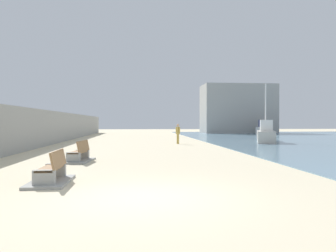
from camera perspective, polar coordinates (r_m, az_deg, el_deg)
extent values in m
plane|color=beige|center=(25.89, -4.97, -3.38)|extent=(120.00, 120.00, 0.00)
cube|color=#9E9E99|center=(26.86, -21.19, -0.33)|extent=(0.80, 64.00, 2.76)
cube|color=#9E9E99|center=(9.75, -20.96, -8.67)|extent=(0.60, 0.21, 0.50)
cube|color=#9E9E99|center=(11.09, -19.10, -7.53)|extent=(0.60, 0.21, 0.50)
cube|color=#997047|center=(10.39, -19.98, -6.96)|extent=(0.53, 1.61, 0.06)
cube|color=#997047|center=(10.30, -18.73, -5.45)|extent=(0.19, 1.60, 0.50)
cube|color=#9E9E99|center=(10.45, -19.97, -9.19)|extent=(1.14, 2.12, 0.08)
cube|color=#9E9E99|center=(14.92, -16.31, -5.42)|extent=(0.62, 0.27, 0.50)
cube|color=#9E9E99|center=(16.25, -14.77, -4.92)|extent=(0.62, 0.27, 0.50)
cube|color=#997047|center=(15.57, -15.51, -4.42)|extent=(0.69, 1.65, 0.06)
cube|color=#997047|center=(15.48, -14.70, -3.41)|extent=(0.36, 1.61, 0.50)
cube|color=#9E9E99|center=(15.61, -15.50, -5.92)|extent=(1.35, 2.22, 0.08)
cylinder|color=gold|center=(27.30, 1.66, -2.29)|extent=(0.12, 0.12, 0.84)
cylinder|color=gold|center=(27.20, 1.84, -2.30)|extent=(0.12, 0.12, 0.84)
cube|color=gold|center=(27.22, 1.75, -0.78)|extent=(0.32, 0.37, 0.60)
sphere|color=tan|center=(27.21, 1.75, 0.15)|extent=(0.23, 0.23, 0.23)
cylinder|color=gold|center=(27.39, 1.46, -0.71)|extent=(0.09, 0.09, 0.54)
cylinder|color=gold|center=(27.05, 2.04, -0.73)|extent=(0.09, 0.09, 0.54)
cube|color=white|center=(52.64, 16.65, -0.73)|extent=(4.46, 6.06, 1.08)
cube|color=navy|center=(51.76, 16.56, 0.44)|extent=(2.43, 2.91, 1.08)
cube|color=beige|center=(30.62, 16.79, -1.77)|extent=(3.27, 5.84, 1.01)
cube|color=white|center=(29.74, 16.87, 0.09)|extent=(1.79, 2.70, 0.99)
cylinder|color=silver|center=(30.91, 16.79, 3.17)|extent=(0.12, 0.12, 4.30)
cube|color=#9E9E99|center=(56.43, 12.15, 2.93)|extent=(12.00, 6.00, 8.16)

